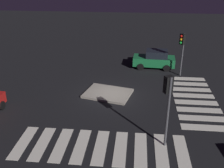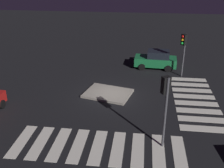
{
  "view_description": "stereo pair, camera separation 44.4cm",
  "coord_description": "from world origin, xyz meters",
  "px_view_note": "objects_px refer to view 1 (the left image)",
  "views": [
    {
      "loc": [
        1.9,
        -19.05,
        9.64
      ],
      "look_at": [
        0.0,
        0.0,
        1.0
      ],
      "focal_mm": 42.87,
      "sensor_mm": 36.0,
      "label": 1
    },
    {
      "loc": [
        2.34,
        -19.0,
        9.64
      ],
      "look_at": [
        0.0,
        0.0,
        1.0
      ],
      "focal_mm": 42.87,
      "sensor_mm": 36.0,
      "label": 2
    }
  ],
  "objects_px": {
    "traffic_island": "(108,93)",
    "traffic_light_north": "(182,44)",
    "car_green": "(155,59)",
    "traffic_light_east": "(168,94)"
  },
  "relations": [
    {
      "from": "traffic_light_north",
      "to": "traffic_light_east",
      "type": "xyz_separation_m",
      "value": [
        -2.25,
        -10.71,
        0.22
      ]
    },
    {
      "from": "traffic_island",
      "to": "traffic_light_north",
      "type": "height_order",
      "value": "traffic_light_north"
    },
    {
      "from": "traffic_island",
      "to": "traffic_light_east",
      "type": "xyz_separation_m",
      "value": [
        3.96,
        -6.13,
        3.16
      ]
    },
    {
      "from": "traffic_island",
      "to": "traffic_light_north",
      "type": "distance_m",
      "value": 8.25
    },
    {
      "from": "traffic_island",
      "to": "traffic_light_north",
      "type": "relative_size",
      "value": 1.03
    },
    {
      "from": "traffic_island",
      "to": "car_green",
      "type": "distance_m",
      "value": 7.7
    },
    {
      "from": "car_green",
      "to": "traffic_light_east",
      "type": "relative_size",
      "value": 0.99
    },
    {
      "from": "traffic_light_north",
      "to": "traffic_light_east",
      "type": "relative_size",
      "value": 0.93
    },
    {
      "from": "traffic_light_east",
      "to": "traffic_light_north",
      "type": "bearing_deg",
      "value": -42.9
    },
    {
      "from": "car_green",
      "to": "traffic_light_east",
      "type": "height_order",
      "value": "traffic_light_east"
    }
  ]
}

